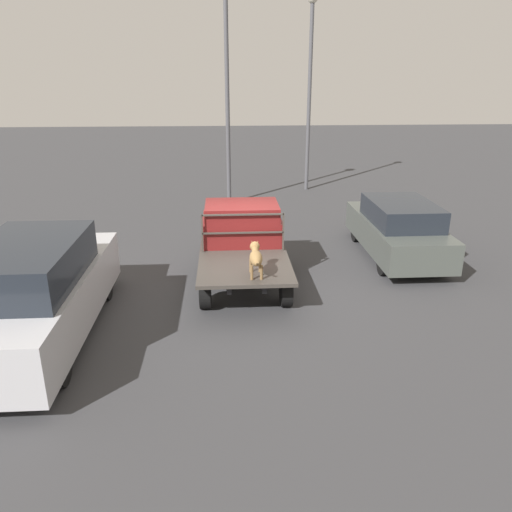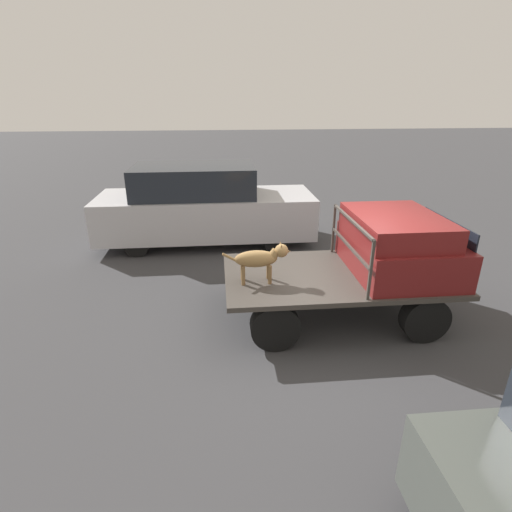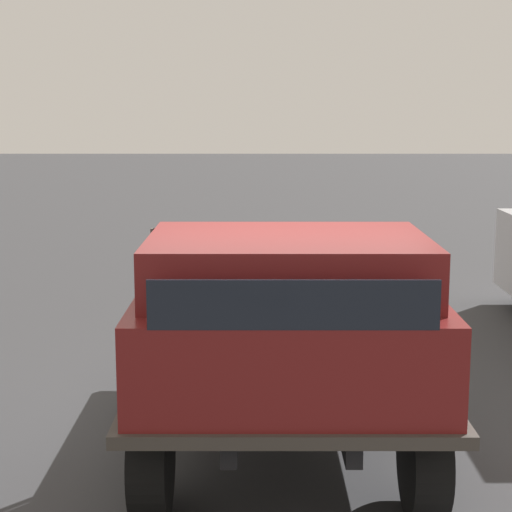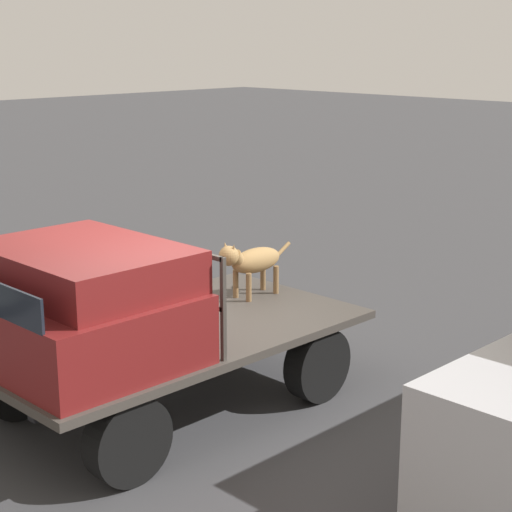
{
  "view_description": "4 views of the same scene",
  "coord_description": "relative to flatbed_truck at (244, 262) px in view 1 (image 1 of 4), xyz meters",
  "views": [
    {
      "loc": [
        -11.11,
        0.41,
        4.8
      ],
      "look_at": [
        -1.39,
        -0.21,
        1.25
      ],
      "focal_mm": 35.0,
      "sensor_mm": 36.0,
      "label": 1
    },
    {
      "loc": [
        -1.95,
        -5.96,
        3.59
      ],
      "look_at": [
        -1.39,
        -0.21,
        1.25
      ],
      "focal_mm": 28.0,
      "sensor_mm": 36.0,
      "label": 2
    },
    {
      "loc": [
        6.38,
        -0.2,
        2.64
      ],
      "look_at": [
        -1.39,
        -0.21,
        1.25
      ],
      "focal_mm": 60.0,
      "sensor_mm": 36.0,
      "label": 3
    },
    {
      "loc": [
        4.92,
        6.09,
        3.54
      ],
      "look_at": [
        -1.39,
        -0.21,
        1.25
      ],
      "focal_mm": 60.0,
      "sensor_mm": 36.0,
      "label": 4
    }
  ],
  "objects": [
    {
      "name": "light_pole_far",
      "position": [
        10.58,
        -3.21,
        4.34
      ],
      "size": [
        0.44,
        0.44,
        7.87
      ],
      "color": "#4C4C51",
      "rests_on": "ground"
    },
    {
      "name": "truck_headboard",
      "position": [
        0.18,
        0.0,
        0.83
      ],
      "size": [
        0.04,
        1.96,
        0.93
      ],
      "color": "#3D3833",
      "rests_on": "flatbed_truck"
    },
    {
      "name": "ground_plane",
      "position": [
        0.0,
        0.0,
        -0.59
      ],
      "size": [
        80.0,
        80.0,
        0.0
      ],
      "primitive_type": "plane",
      "color": "#38383A"
    },
    {
      "name": "parked_sedan",
      "position": [
        1.75,
        -4.32,
        0.22
      ],
      "size": [
        4.41,
        1.78,
        1.61
      ],
      "rotation": [
        0.0,
        0.0,
        -0.03
      ],
      "color": "black",
      "rests_on": "ground"
    },
    {
      "name": "light_pole_near",
      "position": [
        8.31,
        0.24,
        4.56
      ],
      "size": [
        0.47,
        0.47,
        7.97
      ],
      "color": "#4C4C51",
      "rests_on": "ground"
    },
    {
      "name": "parked_pickup_far",
      "position": [
        -2.33,
        3.97,
        0.38
      ],
      "size": [
        5.38,
        1.93,
        2.0
      ],
      "rotation": [
        0.0,
        0.0,
        -0.04
      ],
      "color": "black",
      "rests_on": "ground"
    },
    {
      "name": "truck_cab",
      "position": [
        1.01,
        0.0,
        0.68
      ],
      "size": [
        1.59,
        1.96,
        0.99
      ],
      "color": "maroon",
      "rests_on": "flatbed_truck"
    },
    {
      "name": "dog",
      "position": [
        -1.31,
        -0.21,
        0.62
      ],
      "size": [
        1.08,
        0.27,
        0.66
      ],
      "rotation": [
        0.0,
        0.0,
        -0.17
      ],
      "color": "brown",
      "rests_on": "flatbed_truck"
    },
    {
      "name": "flatbed_truck",
      "position": [
        0.0,
        0.0,
        0.0
      ],
      "size": [
        3.77,
        2.08,
        0.81
      ],
      "color": "black",
      "rests_on": "ground"
    }
  ]
}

